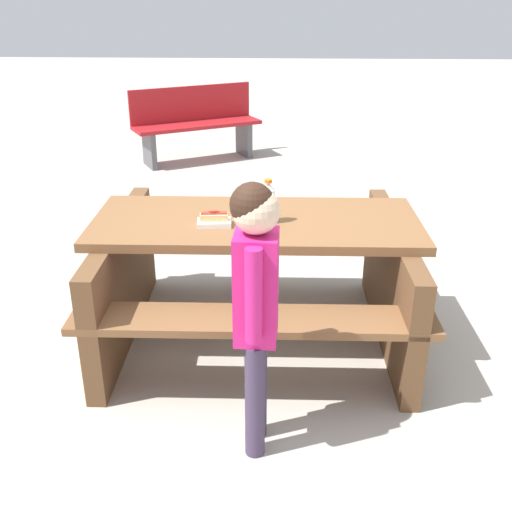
# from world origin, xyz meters

# --- Properties ---
(ground_plane) EXTENTS (30.00, 30.00, 0.00)m
(ground_plane) POSITION_xyz_m (0.00, 0.00, 0.00)
(ground_plane) COLOR #ADA599
(ground_plane) RESTS_ON ground
(picnic_table) EXTENTS (1.82, 1.43, 0.75)m
(picnic_table) POSITION_xyz_m (0.00, 0.00, 0.44)
(picnic_table) COLOR brown
(picnic_table) RESTS_ON ground
(soda_bottle) EXTENTS (0.07, 0.07, 0.24)m
(soda_bottle) POSITION_xyz_m (-0.07, 0.05, 0.86)
(soda_bottle) COLOR silver
(soda_bottle) RESTS_ON picnic_table
(hotdog_tray) EXTENTS (0.19, 0.13, 0.08)m
(hotdog_tray) POSITION_xyz_m (0.22, 0.11, 0.78)
(hotdog_tray) COLOR white
(hotdog_tray) RESTS_ON picnic_table
(child_in_coat) EXTENTS (0.20, 0.31, 1.25)m
(child_in_coat) POSITION_xyz_m (-0.04, 0.93, 0.80)
(child_in_coat) COLOR #3F334C
(child_in_coat) RESTS_ON ground
(park_bench_near) EXTENTS (1.51, 1.07, 0.85)m
(park_bench_near) POSITION_xyz_m (0.88, -3.98, 0.45)
(park_bench_near) COLOR maroon
(park_bench_near) RESTS_ON ground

